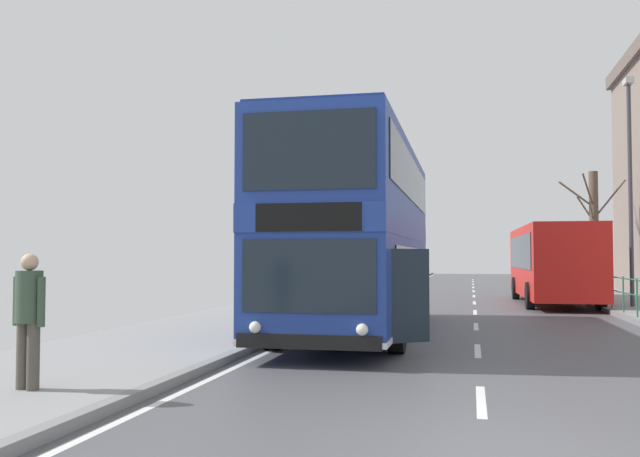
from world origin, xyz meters
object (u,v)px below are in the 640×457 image
object	(u,v)px
street_lamp_far_side	(630,174)
bare_tree_far_00	(594,229)
double_decker_bus_main	(359,235)
background_bus_far_lane	(552,262)
pedestrian_companion	(29,313)

from	to	relation	value
street_lamp_far_side	bare_tree_far_00	distance (m)	9.80
double_decker_bus_main	background_bus_far_lane	size ratio (longest dim) A/B	1.13
bare_tree_far_00	double_decker_bus_main	bearing A→B (deg)	-114.41
street_lamp_far_side	background_bus_far_lane	bearing A→B (deg)	128.15
street_lamp_far_side	pedestrian_companion	bearing A→B (deg)	-122.01
background_bus_far_lane	double_decker_bus_main	bearing A→B (deg)	-116.00
double_decker_bus_main	bare_tree_far_00	bearing A→B (deg)	65.59
pedestrian_companion	bare_tree_far_00	xyz separation A→B (m)	(11.34, 27.18, 2.07)
double_decker_bus_main	background_bus_far_lane	bearing A→B (deg)	64.00
background_bus_far_lane	bare_tree_far_00	bearing A→B (deg)	68.46
double_decker_bus_main	street_lamp_far_side	size ratio (longest dim) A/B	1.41
pedestrian_companion	street_lamp_far_side	distance (m)	20.95
street_lamp_far_side	bare_tree_far_00	bearing A→B (deg)	87.68
background_bus_far_lane	street_lamp_far_side	xyz separation A→B (m)	(2.28, -2.90, 3.06)
pedestrian_companion	bare_tree_far_00	size ratio (longest dim) A/B	0.29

